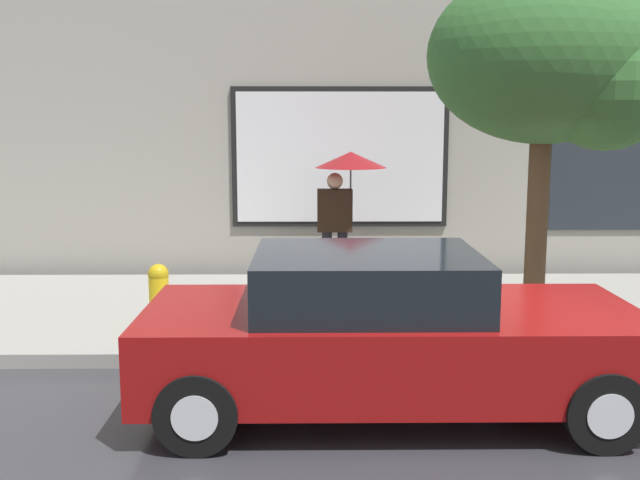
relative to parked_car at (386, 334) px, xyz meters
name	(u,v)px	position (x,y,z in m)	size (l,w,h in m)	color
ground_plane	(479,404)	(0.86, 0.13, -0.69)	(60.00, 60.00, 0.00)	#333338
sidewalk	(427,311)	(0.86, 3.13, -0.62)	(20.00, 4.00, 0.15)	gray
building_facade	(407,57)	(0.85, 5.63, 2.79)	(20.00, 0.67, 7.00)	#9E998E
parked_car	(386,334)	(0.00, 0.00, 0.00)	(4.20, 1.89, 1.40)	maroon
fire_hydrant	(159,299)	(-2.34, 1.93, -0.16)	(0.30, 0.44, 0.78)	yellow
pedestrian_with_umbrella	(345,181)	(-0.17, 4.07, 0.99)	(0.99, 0.99, 1.94)	black
street_tree	(557,63)	(2.06, 2.15, 2.44)	(2.60, 2.21, 4.04)	#4C3823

